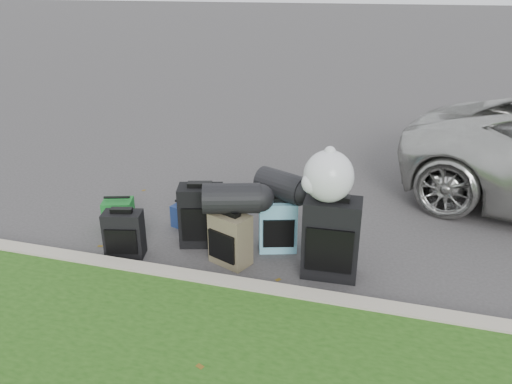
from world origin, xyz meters
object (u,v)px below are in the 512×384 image
(suitcase_small_black, at_px, (124,234))
(suitcase_teal, at_px, (278,226))
(tote_green, at_px, (119,215))
(suitcase_large_black_right, at_px, (331,238))
(suitcase_large_black_left, at_px, (201,215))
(tote_navy, at_px, (184,216))
(suitcase_olive, at_px, (230,239))

(suitcase_small_black, bearing_deg, suitcase_teal, 6.64)
(tote_green, bearing_deg, suitcase_small_black, -72.27)
(suitcase_large_black_right, relative_size, tote_green, 2.17)
(suitcase_large_black_left, distance_m, suitcase_teal, 0.86)
(suitcase_large_black_left, xyz_separation_m, tote_navy, (-0.37, 0.33, -0.21))
(suitcase_large_black_left, height_order, tote_green, suitcase_large_black_left)
(suitcase_large_black_right, xyz_separation_m, tote_navy, (-1.84, 0.58, -0.27))
(suitcase_teal, xyz_separation_m, tote_navy, (-1.21, 0.23, -0.15))
(suitcase_olive, xyz_separation_m, suitcase_large_black_right, (1.03, 0.06, 0.13))
(suitcase_olive, relative_size, tote_green, 1.47)
(tote_green, height_order, tote_navy, tote_green)
(tote_green, bearing_deg, suitcase_olive, -31.05)
(suitcase_small_black, xyz_separation_m, suitcase_large_black_left, (0.70, 0.47, 0.09))
(tote_green, bearing_deg, suitcase_large_black_right, -24.50)
(suitcase_teal, bearing_deg, suitcase_large_black_right, -47.26)
(suitcase_small_black, bearing_deg, suitcase_olive, -5.67)
(suitcase_small_black, height_order, suitcase_large_black_left, suitcase_large_black_left)
(suitcase_small_black, bearing_deg, suitcase_large_black_right, -7.99)
(suitcase_large_black_left, distance_m, tote_navy, 0.54)
(tote_green, bearing_deg, suitcase_large_black_left, -20.20)
(suitcase_small_black, xyz_separation_m, suitcase_large_black_right, (2.17, 0.22, 0.16))
(suitcase_teal, bearing_deg, suitcase_olive, -152.03)
(suitcase_large_black_right, bearing_deg, suitcase_teal, 147.59)
(suitcase_small_black, distance_m, suitcase_large_black_left, 0.85)
(suitcase_olive, height_order, tote_navy, suitcase_olive)
(suitcase_teal, height_order, tote_navy, suitcase_teal)
(suitcase_olive, xyz_separation_m, tote_green, (-1.51, 0.35, -0.09))
(suitcase_teal, xyz_separation_m, tote_green, (-1.91, -0.06, -0.10))
(suitcase_olive, relative_size, tote_navy, 2.05)
(suitcase_large_black_left, bearing_deg, suitcase_olive, -51.06)
(suitcase_large_black_right, height_order, tote_green, suitcase_large_black_right)
(suitcase_small_black, distance_m, tote_green, 0.64)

